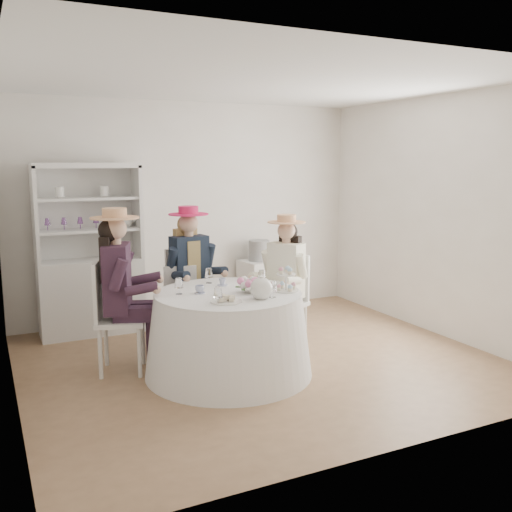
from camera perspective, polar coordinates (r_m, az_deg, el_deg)
name	(u,v)px	position (r m, az deg, el deg)	size (l,w,h in m)	color
ground	(260,361)	(5.79, 0.44, -10.46)	(4.50, 4.50, 0.00)	#866243
ceiling	(261,81)	(5.49, 0.48, 17.09)	(4.50, 4.50, 0.00)	white
wall_back	(191,211)	(7.31, -6.54, 4.54)	(4.50, 4.50, 0.00)	silver
wall_front	(397,259)	(3.81, 13.94, -0.25)	(4.50, 4.50, 0.00)	silver
wall_left	(6,241)	(4.92, -23.76, 1.38)	(4.50, 4.50, 0.00)	silver
wall_right	(439,217)	(6.78, 17.81, 3.75)	(4.50, 4.50, 0.00)	silver
tea_table	(229,333)	(5.36, -2.77, -7.74)	(1.56, 1.56, 0.78)	white
hutch	(91,274)	(6.79, -16.21, -1.74)	(1.21, 0.58, 1.95)	silver
side_table	(259,286)	(7.56, 0.30, -2.99)	(0.44, 0.44, 0.68)	silver
hatbox	(259,250)	(7.47, 0.30, 0.56)	(0.27, 0.27, 0.27)	black
guest_left	(120,281)	(5.43, -13.42, -2.45)	(0.64, 0.59, 1.55)	silver
guest_mid	(190,267)	(6.16, -6.58, -1.09)	(0.56, 0.58, 1.50)	silver
guest_right	(285,273)	(6.07, 2.90, -1.68)	(0.61, 0.55, 1.42)	silver
spare_chair	(180,302)	(6.22, -7.61, -4.55)	(0.44, 0.44, 0.88)	silver
teacup_a	(200,290)	(5.23, -5.65, -3.39)	(0.08, 0.08, 0.07)	white
teacup_b	(222,282)	(5.53, -3.38, -2.65)	(0.07, 0.07, 0.06)	white
teacup_c	(252,285)	(5.44, -0.40, -2.87)	(0.08, 0.08, 0.06)	white
flower_bowl	(251,289)	(5.26, -0.53, -3.36)	(0.20, 0.20, 0.05)	white
flower_arrangement	(250,283)	(5.23, -0.64, -2.73)	(0.18, 0.18, 0.07)	pink
table_teapot	(262,289)	(5.00, 0.57, -3.28)	(0.28, 0.20, 0.21)	white
sandwich_plate	(226,300)	(4.90, -2.99, -4.45)	(0.27, 0.27, 0.06)	white
cupcake_stand	(286,282)	(5.29, 3.02, -2.66)	(0.24, 0.24, 0.22)	white
stemware_set	(228,284)	(5.24, -2.81, -2.85)	(0.93, 0.90, 0.15)	white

